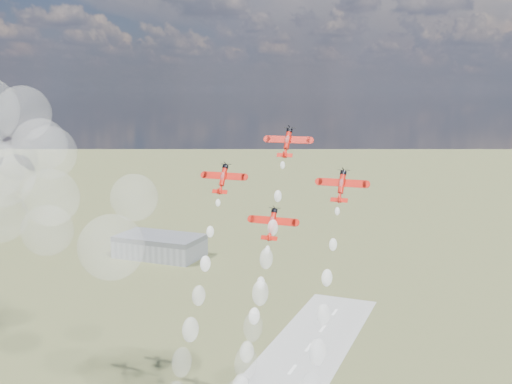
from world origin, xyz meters
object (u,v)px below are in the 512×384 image
object	(u,v)px
plane_lead	(287,142)
plane_left	(223,178)
plane_slot	(272,223)
plane_right	(341,185)
hangar	(160,246)

from	to	relation	value
plane_lead	plane_left	xyz separation A→B (m)	(-14.53, -5.07, -8.82)
plane_lead	plane_slot	size ratio (longest dim) A/B	1.00
plane_left	plane_lead	bearing A→B (deg)	19.25
plane_right	plane_slot	xyz separation A→B (m)	(-14.53, -5.07, -8.82)
plane_lead	plane_slot	xyz separation A→B (m)	(0.00, -10.15, -17.63)
plane_left	plane_slot	size ratio (longest dim) A/B	1.00
plane_right	plane_lead	bearing A→B (deg)	160.75
plane_right	plane_slot	size ratio (longest dim) A/B	1.00
plane_lead	plane_right	xyz separation A→B (m)	(14.53, -5.07, -8.82)
hangar	plane_lead	xyz separation A→B (m)	(136.46, -165.89, 79.88)
hangar	plane_right	bearing A→B (deg)	-48.55
hangar	plane_lead	size ratio (longest dim) A/B	4.63
plane_lead	plane_right	world-z (taller)	plane_lead
plane_lead	plane_slot	bearing A→B (deg)	-90.00
plane_right	hangar	bearing A→B (deg)	131.45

